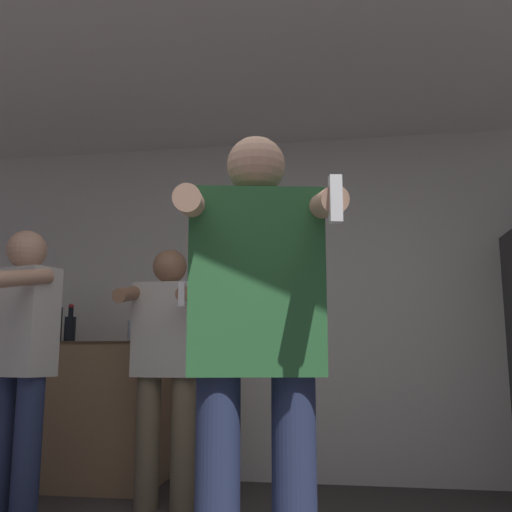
{
  "coord_description": "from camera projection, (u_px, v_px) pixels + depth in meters",
  "views": [
    {
      "loc": [
        0.46,
        -1.42,
        0.92
      ],
      "look_at": [
        0.14,
        0.5,
        1.25
      ],
      "focal_mm": 40.0,
      "sensor_mm": 36.0,
      "label": 1
    }
  ],
  "objects": [
    {
      "name": "wall_back",
      "position": [
        287.0,
        305.0,
        4.3
      ],
      "size": [
        7.0,
        0.06,
        2.55
      ],
      "color": "silver",
      "rests_on": "ground_plane"
    },
    {
      "name": "ceiling_slab",
      "position": [
        257.0,
        45.0,
        3.11
      ],
      "size": [
        7.0,
        3.36,
        0.05
      ],
      "color": "silver",
      "rests_on": "wall_back"
    },
    {
      "name": "counter",
      "position": [
        70.0,
        412.0,
        4.09
      ],
      "size": [
        1.35,
        0.64,
        0.99
      ],
      "color": "#997551",
      "rests_on": "ground_plane"
    },
    {
      "name": "bottle_short_whiskey",
      "position": [
        133.0,
        330.0,
        4.09
      ],
      "size": [
        0.08,
        0.08,
        0.22
      ],
      "color": "silver",
      "rests_on": "counter"
    },
    {
      "name": "bottle_red_label",
      "position": [
        56.0,
        323.0,
        4.2
      ],
      "size": [
        0.09,
        0.09,
        0.37
      ],
      "color": "black",
      "rests_on": "counter"
    },
    {
      "name": "bottle_clear_vodka",
      "position": [
        70.0,
        327.0,
        4.17
      ],
      "size": [
        0.08,
        0.08,
        0.28
      ],
      "color": "black",
      "rests_on": "counter"
    },
    {
      "name": "person_woman_foreground",
      "position": [
        256.0,
        342.0,
        1.92
      ],
      "size": [
        0.58,
        0.55,
        1.68
      ],
      "color": "navy",
      "rests_on": "ground_plane"
    },
    {
      "name": "person_man_side",
      "position": [
        18.0,
        355.0,
        3.12
      ],
      "size": [
        0.54,
        0.57,
        1.6
      ],
      "color": "navy",
      "rests_on": "ground_plane"
    },
    {
      "name": "person_spectator_back",
      "position": [
        167.0,
        360.0,
        3.5
      ],
      "size": [
        0.49,
        0.45,
        1.56
      ],
      "color": "#75664C",
      "rests_on": "ground_plane"
    }
  ]
}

